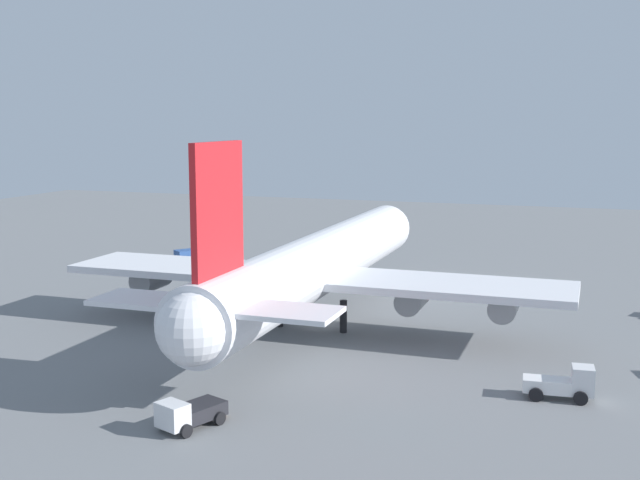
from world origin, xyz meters
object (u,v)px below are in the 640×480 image
object	(u,v)px
safety_cone_nose	(387,272)
pushback_tractor	(195,253)
baggage_tug	(564,384)
safety_cone_tail	(221,411)
cargo_loader	(189,413)
cargo_airplane	(319,264)

from	to	relation	value
safety_cone_nose	pushback_tractor	bearing A→B (deg)	88.16
baggage_tug	safety_cone_tail	xyz separation A→B (m)	(-11.38, 22.01, -0.77)
cargo_loader	safety_cone_nose	world-z (taller)	cargo_loader
cargo_airplane	baggage_tug	xyz separation A→B (m)	(-14.65, -23.97, -4.82)
cargo_airplane	safety_cone_nose	world-z (taller)	cargo_airplane
cargo_airplane	safety_cone_tail	distance (m)	26.70
baggage_tug	cargo_loader	size ratio (longest dim) A/B	1.00
safety_cone_nose	safety_cone_tail	world-z (taller)	safety_cone_tail
pushback_tractor	cargo_loader	world-z (taller)	pushback_tractor
cargo_airplane	safety_cone_tail	bearing A→B (deg)	-175.70
baggage_tug	safety_cone_nose	world-z (taller)	baggage_tug
cargo_loader	baggage_tug	bearing A→B (deg)	-59.22
cargo_airplane	safety_cone_tail	size ratio (longest dim) A/B	69.40
pushback_tractor	cargo_loader	xyz separation A→B (m)	(-55.85, -29.35, -0.12)
baggage_tug	safety_cone_tail	distance (m)	24.79
pushback_tractor	safety_cone_tail	world-z (taller)	pushback_tractor
safety_cone_nose	safety_cone_tail	xyz separation A→B (m)	(-52.50, -1.83, 0.09)
safety_cone_tail	cargo_airplane	bearing A→B (deg)	4.30
pushback_tractor	safety_cone_tail	distance (m)	61.53
cargo_airplane	safety_cone_nose	size ratio (longest dim) A/B	87.68
cargo_loader	safety_cone_tail	distance (m)	2.76
pushback_tractor	safety_cone_nose	size ratio (longest dim) A/B	8.03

